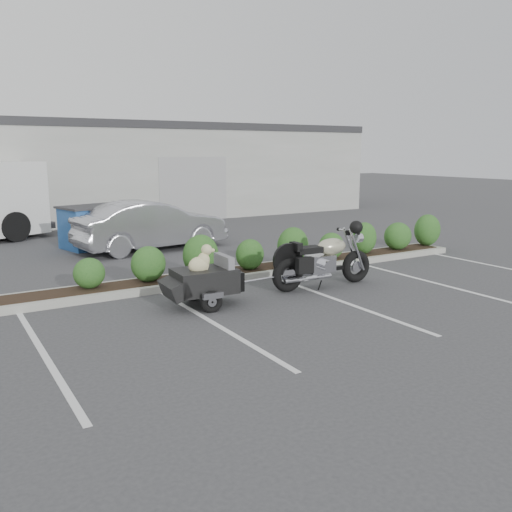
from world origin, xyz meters
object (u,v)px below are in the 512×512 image
motorcycle (324,261)px  pet_trailer (204,280)px  sedan (152,225)px  dumpster (95,226)px

motorcycle → pet_trailer: size_ratio=1.25×
motorcycle → sedan: 6.26m
motorcycle → pet_trailer: motorcycle is taller
pet_trailer → dumpster: (-0.00, 7.34, 0.14)m
motorcycle → pet_trailer: 2.79m
motorcycle → sedan: bearing=106.9°
pet_trailer → dumpster: bearing=93.0°
pet_trailer → dumpster: 7.34m
pet_trailer → sedan: bearing=81.0°
pet_trailer → motorcycle: bearing=2.4°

